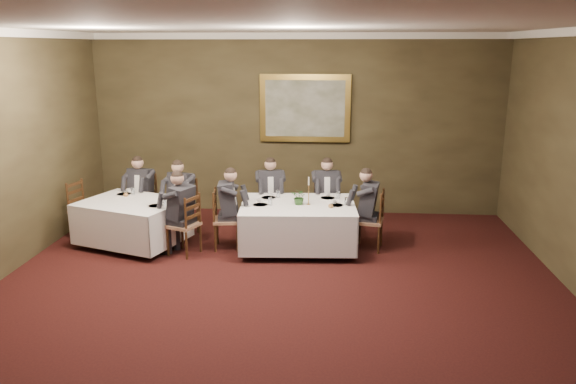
# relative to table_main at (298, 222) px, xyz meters

# --- Properties ---
(ground) EXTENTS (10.00, 10.00, 0.00)m
(ground) POSITION_rel_table_main_xyz_m (-0.17, -2.81, -0.45)
(ground) COLOR black
(ground) RESTS_ON ground
(ceiling) EXTENTS (8.00, 10.00, 0.10)m
(ceiling) POSITION_rel_table_main_xyz_m (-0.17, -2.81, 3.05)
(ceiling) COLOR silver
(ceiling) RESTS_ON back_wall
(back_wall) EXTENTS (8.00, 0.10, 3.50)m
(back_wall) POSITION_rel_table_main_xyz_m (-0.17, 2.19, 1.30)
(back_wall) COLOR #312A18
(back_wall) RESTS_ON ground
(crown_molding) EXTENTS (8.00, 10.00, 0.12)m
(crown_molding) POSITION_rel_table_main_xyz_m (-0.17, -2.81, 2.99)
(crown_molding) COLOR white
(crown_molding) RESTS_ON back_wall
(table_main) EXTENTS (1.94, 1.52, 0.67)m
(table_main) POSITION_rel_table_main_xyz_m (0.00, 0.00, 0.00)
(table_main) COLOR #321A0E
(table_main) RESTS_ON ground
(table_second) EXTENTS (1.94, 1.71, 0.67)m
(table_second) POSITION_rel_table_main_xyz_m (-2.76, -0.06, -0.00)
(table_second) COLOR #321A0E
(table_second) RESTS_ON ground
(chair_main_backleft) EXTENTS (0.51, 0.49, 1.00)m
(chair_main_backleft) POSITION_rel_table_main_xyz_m (-0.56, 0.93, -0.17)
(chair_main_backleft) COLOR #8E6648
(chair_main_backleft) RESTS_ON ground
(diner_main_backleft) EXTENTS (0.48, 0.54, 1.35)m
(diner_main_backleft) POSITION_rel_table_main_xyz_m (-0.56, 0.92, 0.06)
(diner_main_backleft) COLOR black
(diner_main_backleft) RESTS_ON chair_main_backleft
(chair_main_backright) EXTENTS (0.48, 0.46, 1.00)m
(chair_main_backright) POSITION_rel_table_main_xyz_m (0.44, 0.99, -0.17)
(chair_main_backright) COLOR #8E6648
(chair_main_backright) RESTS_ON ground
(diner_main_backright) EXTENTS (0.45, 0.52, 1.35)m
(diner_main_backright) POSITION_rel_table_main_xyz_m (0.45, 0.98, 0.06)
(diner_main_backright) COLOR black
(diner_main_backright) RESTS_ON chair_main_backright
(chair_main_endleft) EXTENTS (0.47, 0.49, 1.00)m
(chair_main_endleft) POSITION_rel_table_main_xyz_m (-1.18, -0.07, -0.17)
(chair_main_endleft) COLOR #8E6648
(chair_main_endleft) RESTS_ON ground
(diner_main_endleft) EXTENTS (0.52, 0.45, 1.35)m
(diner_main_endleft) POSITION_rel_table_main_xyz_m (-1.17, -0.07, 0.06)
(diner_main_endleft) COLOR black
(diner_main_endleft) RESTS_ON chair_main_endleft
(chair_main_endright) EXTENTS (0.49, 0.51, 1.00)m
(chair_main_endright) POSITION_rel_table_main_xyz_m (1.18, 0.07, -0.17)
(chair_main_endright) COLOR #8E6648
(chair_main_endright) RESTS_ON ground
(diner_main_endright) EXTENTS (0.54, 0.48, 1.35)m
(diner_main_endright) POSITION_rel_table_main_xyz_m (1.17, 0.07, 0.06)
(diner_main_endright) COLOR black
(diner_main_endright) RESTS_ON chair_main_endright
(chair_sec_backleft) EXTENTS (0.51, 0.50, 1.00)m
(chair_sec_backleft) POSITION_rel_table_main_xyz_m (-2.90, 0.87, -0.17)
(chair_sec_backleft) COLOR #8E6648
(chair_sec_backleft) RESTS_ON ground
(diner_sec_backleft) EXTENTS (0.48, 0.55, 1.35)m
(diner_sec_backleft) POSITION_rel_table_main_xyz_m (-2.90, 0.86, 0.06)
(diner_sec_backleft) COLOR black
(diner_sec_backleft) RESTS_ON chair_sec_backleft
(chair_sec_backright) EXTENTS (0.56, 0.55, 1.00)m
(chair_sec_backright) POSITION_rel_table_main_xyz_m (-2.08, 0.58, -0.17)
(chair_sec_backright) COLOR #8E6648
(chair_sec_backright) RESTS_ON ground
(diner_sec_backright) EXTENTS (0.55, 0.59, 1.35)m
(diner_sec_backright) POSITION_rel_table_main_xyz_m (-2.08, 0.57, 0.06)
(diner_sec_backright) COLOR black
(diner_sec_backright) RESTS_ON chair_sec_backright
(chair_sec_endright) EXTENTS (0.55, 0.56, 1.00)m
(chair_sec_endright) POSITION_rel_table_main_xyz_m (-1.79, -0.40, -0.17)
(chair_sec_endright) COLOR #8E6648
(chair_sec_endright) RESTS_ON ground
(diner_sec_endright) EXTENTS (0.59, 0.55, 1.35)m
(diner_sec_endright) POSITION_rel_table_main_xyz_m (-1.81, -0.40, 0.06)
(diner_sec_endright) COLOR black
(diner_sec_endright) RESTS_ON chair_sec_endright
(chair_sec_endleft) EXTENTS (0.53, 0.54, 1.00)m
(chair_sec_endleft) POSITION_rel_table_main_xyz_m (-3.73, 0.28, -0.17)
(chair_sec_endleft) COLOR #8E6648
(chair_sec_endleft) RESTS_ON ground
(centerpiece) EXTENTS (0.32, 0.30, 0.28)m
(centerpiece) POSITION_rel_table_main_xyz_m (0.03, -0.03, 0.45)
(centerpiece) COLOR #2D5926
(centerpiece) RESTS_ON table_main
(candlestick) EXTENTS (0.07, 0.07, 0.47)m
(candlestick) POSITION_rel_table_main_xyz_m (0.17, -0.01, 0.49)
(candlestick) COLOR #AF7C35
(candlestick) RESTS_ON table_main
(place_setting_table_main) EXTENTS (0.33, 0.31, 0.14)m
(place_setting_table_main) POSITION_rel_table_main_xyz_m (-0.47, 0.39, 0.35)
(place_setting_table_main) COLOR white
(place_setting_table_main) RESTS_ON table_main
(place_setting_table_second) EXTENTS (0.33, 0.31, 0.14)m
(place_setting_table_second) POSITION_rel_table_main_xyz_m (-3.01, 0.43, 0.35)
(place_setting_table_second) COLOR white
(place_setting_table_second) RESTS_ON table_second
(painting) EXTENTS (1.75, 0.09, 1.30)m
(painting) POSITION_rel_table_main_xyz_m (-0.00, 2.13, 1.64)
(painting) COLOR gold
(painting) RESTS_ON back_wall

